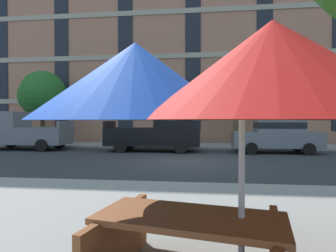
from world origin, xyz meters
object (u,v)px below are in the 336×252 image
at_px(street_tree_left, 42,96).
at_px(patio_umbrella, 242,91).
at_px(pickup_gray, 21,132).
at_px(street_tree_middle, 239,88).
at_px(sedan_gray, 277,135).
at_px(pickup_black, 158,133).
at_px(picnic_table, 190,244).

relative_size(street_tree_left, patio_umbrella, 1.36).
distance_m(pickup_gray, street_tree_middle, 13.69).
xyz_separation_m(pickup_gray, sedan_gray, (14.29, -0.00, -0.08)).
relative_size(pickup_black, street_tree_middle, 0.96).
height_order(patio_umbrella, picnic_table, patio_umbrella).
relative_size(sedan_gray, street_tree_middle, 0.83).
bearing_deg(pickup_black, picnic_table, -79.59).
relative_size(pickup_gray, street_tree_left, 1.01).
xyz_separation_m(pickup_gray, street_tree_middle, (12.85, 3.80, 2.78)).
xyz_separation_m(pickup_gray, street_tree_left, (-0.51, 3.05, 2.34)).
relative_size(street_tree_middle, picnic_table, 2.58).
height_order(street_tree_left, picnic_table, street_tree_left).
distance_m(street_tree_left, patio_umbrella, 19.46).
bearing_deg(sedan_gray, picnic_table, -107.27).
bearing_deg(street_tree_middle, picnic_table, -98.67).
bearing_deg(sedan_gray, patio_umbrella, -105.24).
bearing_deg(picnic_table, pickup_black, 100.41).
bearing_deg(patio_umbrella, pickup_black, 102.51).
bearing_deg(street_tree_left, patio_umbrella, -54.25).
distance_m(pickup_black, street_tree_middle, 6.76).
height_order(sedan_gray, picnic_table, sedan_gray).
bearing_deg(street_tree_middle, patio_umbrella, -97.00).
relative_size(street_tree_middle, patio_umbrella, 1.43).
bearing_deg(patio_umbrella, sedan_gray, 74.76).
bearing_deg(picnic_table, patio_umbrella, -0.98).
bearing_deg(picnic_table, street_tree_left, 124.58).
bearing_deg(pickup_gray, patio_umbrella, -49.55).
xyz_separation_m(patio_umbrella, picnic_table, (-0.49, 0.01, -1.47)).
bearing_deg(picnic_table, sedan_gray, 72.73).
height_order(street_tree_middle, patio_umbrella, street_tree_middle).
height_order(street_tree_middle, picnic_table, street_tree_middle).
distance_m(patio_umbrella, picnic_table, 1.55).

